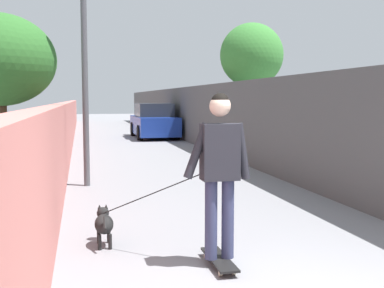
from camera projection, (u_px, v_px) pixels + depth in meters
ground_plane at (138, 149)px, 17.00m from camera, size 80.00×80.00×0.00m
wall_left at (65, 130)px, 14.45m from camera, size 48.00×0.30×1.63m
fence_right at (220, 119)px, 15.49m from camera, size 48.00×0.30×2.23m
tree_right_mid at (252, 56)px, 16.59m from camera, size 2.17×2.17×4.33m
lamp_post at (84, 26)px, 9.43m from camera, size 0.36×0.36×4.65m
skateboard at (219, 260)px, 5.05m from camera, size 0.80×0.20×0.08m
person_skateboarder at (220, 162)px, 4.95m from camera, size 0.22×0.71×1.72m
dog at (104, 223)px, 5.73m from camera, size 1.30×1.25×1.06m
car_near at (154, 122)px, 21.69m from camera, size 4.22×1.80×1.54m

